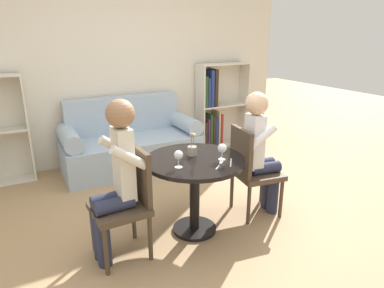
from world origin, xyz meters
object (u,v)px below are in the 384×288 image
object	(u,v)px
couch	(131,145)
person_left	(115,177)
bookshelf_right	(215,109)
wine_glass_right	(222,149)
flower_vase	(192,148)
chair_left	(127,199)
person_right	(260,150)
wine_glass_left	(178,156)
chair_right	(251,168)

from	to	relation	value
couch	person_left	xyz separation A→B (m)	(-0.71, -1.84, 0.39)
bookshelf_right	wine_glass_right	bearing A→B (deg)	-120.65
bookshelf_right	flower_vase	bearing A→B (deg)	-126.76
chair_left	person_right	bearing A→B (deg)	89.11
couch	flower_vase	xyz separation A→B (m)	(0.02, -1.70, 0.47)
person_right	wine_glass_left	size ratio (longest dim) A/B	8.50
wine_glass_left	chair_left	bearing A→B (deg)	170.38
person_right	chair_right	bearing A→B (deg)	84.51
couch	person_right	xyz separation A→B (m)	(0.72, -1.80, 0.36)
wine_glass_right	flower_vase	size ratio (longest dim) A/B	0.69
bookshelf_right	chair_right	bearing A→B (deg)	-112.83
couch	chair_right	xyz separation A→B (m)	(0.63, -1.78, 0.18)
person_left	bookshelf_right	bearing A→B (deg)	131.28
flower_vase	bookshelf_right	bearing A→B (deg)	53.24
chair_left	person_right	world-z (taller)	person_right
bookshelf_right	couch	bearing A→B (deg)	-169.91
wine_glass_left	wine_glass_right	size ratio (longest dim) A/B	1.02
chair_left	chair_right	xyz separation A→B (m)	(1.26, 0.06, 0.00)
couch	wine_glass_right	world-z (taller)	couch
couch	flower_vase	size ratio (longest dim) A/B	8.55
wine_glass_left	flower_vase	xyz separation A→B (m)	(0.23, 0.21, -0.03)
wine_glass_left	flower_vase	bearing A→B (deg)	41.14
person_left	flower_vase	bearing A→B (deg)	98.35
chair_right	flower_vase	world-z (taller)	flower_vase
chair_right	person_left	world-z (taller)	person_left
chair_left	wine_glass_left	xyz separation A→B (m)	(0.42, -0.07, 0.32)
bookshelf_right	person_left	bearing A→B (deg)	-136.36
wine_glass_left	wine_glass_right	world-z (taller)	wine_glass_left
chair_left	person_left	bearing A→B (deg)	-88.32
wine_glass_left	wine_glass_right	distance (m)	0.41
person_right	wine_glass_left	world-z (taller)	person_right
couch	chair_right	distance (m)	1.89
flower_vase	person_right	bearing A→B (deg)	-8.16
chair_right	person_right	world-z (taller)	person_right
person_right	wine_glass_right	size ratio (longest dim) A/B	8.65
flower_vase	wine_glass_left	bearing A→B (deg)	-138.86
bookshelf_right	wine_glass_left	bearing A→B (deg)	-128.11
chair_left	person_right	xyz separation A→B (m)	(1.35, 0.03, 0.18)
flower_vase	person_left	bearing A→B (deg)	-169.29
person_left	chair_left	bearing A→B (deg)	91.68
flower_vase	chair_left	bearing A→B (deg)	-168.45
person_right	flower_vase	distance (m)	0.71
chair_left	person_left	size ratio (longest dim) A/B	0.69
bookshelf_right	chair_left	world-z (taller)	bookshelf_right
chair_right	wine_glass_right	xyz separation A→B (m)	(-0.43, -0.14, 0.31)
chair_right	wine_glass_left	xyz separation A→B (m)	(-0.84, -0.13, 0.32)
wine_glass_right	flower_vase	bearing A→B (deg)	127.77
bookshelf_right	flower_vase	world-z (taller)	bookshelf_right
chair_right	flower_vase	xyz separation A→B (m)	(-0.61, 0.08, 0.28)
chair_left	wine_glass_right	xyz separation A→B (m)	(0.83, -0.09, 0.31)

